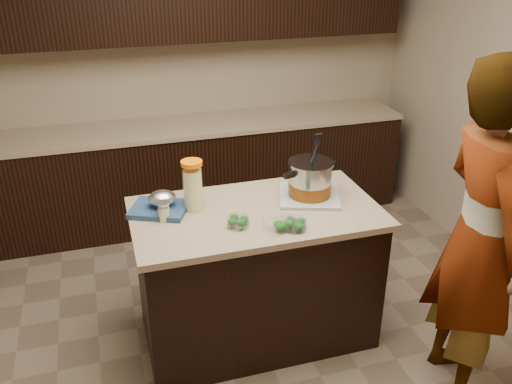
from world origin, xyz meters
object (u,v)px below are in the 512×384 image
stock_pot (310,181)px  lemonade_pitcher (193,187)px  island (256,274)px  person (481,239)px

stock_pot → lemonade_pitcher: stock_pot is taller
island → lemonade_pitcher: 0.69m
island → lemonade_pitcher: lemonade_pitcher is taller
lemonade_pitcher → person: 1.59m
island → lemonade_pitcher: size_ratio=4.85×
stock_pot → person: size_ratio=0.21×
stock_pot → island: bearing=175.5°
stock_pot → person: person is taller
island → stock_pot: bearing=11.1°
lemonade_pitcher → person: bearing=-33.3°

